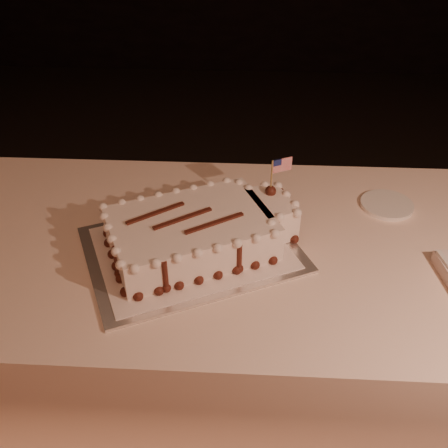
# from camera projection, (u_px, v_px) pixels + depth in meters

# --- Properties ---
(room_shell) EXTENTS (6.10, 8.10, 2.90)m
(room_shell) POSITION_uv_depth(u_px,v_px,m) (190.00, 67.00, 0.39)
(room_shell) COLOR black
(room_shell) RESTS_ON ground
(banquet_table) EXTENTS (2.40, 0.80, 0.75)m
(banquet_table) POSITION_uv_depth(u_px,v_px,m) (226.00, 340.00, 1.48)
(banquet_table) COLOR #FFDDC5
(banquet_table) RESTS_ON ground
(cake_board) EXTENTS (0.61, 0.55, 0.01)m
(cake_board) POSITION_uv_depth(u_px,v_px,m) (192.00, 249.00, 1.23)
(cake_board) COLOR silver
(cake_board) RESTS_ON banquet_table
(doily) EXTENTS (0.55, 0.49, 0.00)m
(doily) POSITION_uv_depth(u_px,v_px,m) (192.00, 248.00, 1.23)
(doily) COLOR white
(doily) RESTS_ON cake_board
(sheet_cake) EXTENTS (0.49, 0.39, 0.19)m
(sheet_cake) POSITION_uv_depth(u_px,v_px,m) (201.00, 230.00, 1.21)
(sheet_cake) COLOR white
(sheet_cake) RESTS_ON doily
(side_plate) EXTENTS (0.14, 0.14, 0.01)m
(side_plate) POSITION_uv_depth(u_px,v_px,m) (387.00, 205.00, 1.38)
(side_plate) COLOR white
(side_plate) RESTS_ON banquet_table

